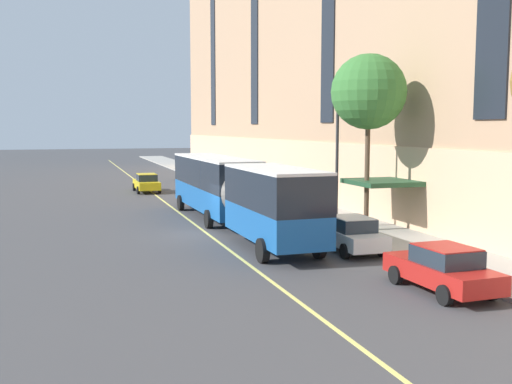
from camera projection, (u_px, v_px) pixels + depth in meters
name	position (u px, v px, depth m)	size (l,w,h in m)	color
ground_plane	(202.00, 234.00, 30.47)	(260.00, 260.00, 0.00)	#424244
sidewalk	(331.00, 217.00, 35.88)	(4.15, 160.00, 0.15)	#ADA89E
city_bus	(233.00, 189.00, 31.93)	(3.11, 19.69, 3.68)	#19569E
parked_car_white_1	(350.00, 234.00, 26.12)	(1.97, 4.38, 1.56)	silver
parked_car_silver_2	(295.00, 214.00, 32.27)	(2.02, 4.82, 1.56)	#B7B7BC
parked_car_red_3	(443.00, 269.00, 19.66)	(2.08, 4.41, 1.56)	#B21E19
parked_car_champagne_4	(203.00, 179.00, 53.63)	(2.09, 4.83, 1.56)	#BCAD89
parked_car_champagne_5	(188.00, 173.00, 61.13)	(2.01, 4.63, 1.56)	#BCAD89
parked_car_black_6	(233.00, 190.00, 44.53)	(1.95, 4.54, 1.56)	black
taxi_cab	(147.00, 183.00, 50.33)	(1.98, 4.58, 1.56)	yellow
street_tree_mid_block	(369.00, 92.00, 30.05)	(3.79, 3.79, 8.94)	brown
street_lamp	(339.00, 137.00, 31.10)	(0.36, 1.48, 7.93)	#2D2D30
fire_hydrant	(260.00, 195.00, 43.87)	(0.42, 0.24, 0.72)	red
lane_centerline	(195.00, 225.00, 33.40)	(0.16, 140.00, 0.01)	#E0D66B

